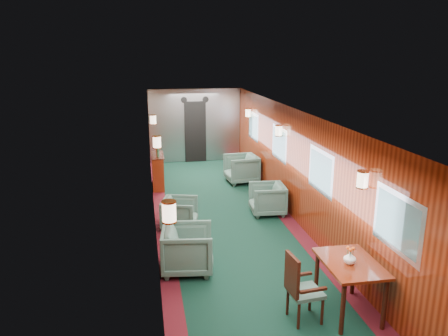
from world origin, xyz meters
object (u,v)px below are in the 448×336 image
(side_chair, at_px, (299,285))
(armchair_right_near, at_px, (267,199))
(credenza, at_px, (158,171))
(armchair_left_near, at_px, (188,249))
(armchair_left_far, at_px, (180,213))
(dining_table, at_px, (350,270))
(armchair_right_far, at_px, (241,169))

(side_chair, distance_m, armchair_right_near, 4.07)
(side_chair, relative_size, credenza, 0.83)
(armchair_left_near, distance_m, armchair_left_far, 1.85)
(dining_table, relative_size, armchair_right_near, 1.38)
(side_chair, bearing_deg, armchair_right_near, 73.87)
(credenza, bearing_deg, armchair_left_near, -86.14)
(armchair_left_near, distance_m, armchair_right_near, 3.08)
(dining_table, bearing_deg, credenza, 111.15)
(side_chair, xyz_separation_m, armchair_left_near, (-1.33, 1.69, -0.15))
(credenza, relative_size, armchair_right_far, 1.38)
(armchair_left_far, bearing_deg, credenza, 22.24)
(armchair_left_near, xyz_separation_m, armchair_left_far, (0.02, 1.85, -0.06))
(armchair_left_near, distance_m, armchair_right_far, 5.20)
(armchair_right_near, height_order, armchair_right_far, armchair_right_far)
(side_chair, distance_m, armchair_left_near, 2.16)
(side_chair, relative_size, armchair_left_far, 1.41)
(credenza, distance_m, armchair_left_far, 2.93)
(credenza, distance_m, armchair_right_near, 3.39)
(side_chair, bearing_deg, armchair_right_far, 77.99)
(dining_table, xyz_separation_m, credenza, (-2.40, 6.39, -0.19))
(armchair_left_far, relative_size, armchair_right_near, 0.92)
(armchair_left_near, relative_size, armchair_right_far, 0.98)
(side_chair, height_order, armchair_left_far, side_chair)
(armchair_left_far, xyz_separation_m, armchair_right_far, (1.97, 2.95, 0.07))
(armchair_left_far, bearing_deg, armchair_right_near, -61.53)
(armchair_left_near, bearing_deg, armchair_right_near, -34.13)
(side_chair, bearing_deg, credenza, 98.14)
(credenza, relative_size, armchair_left_near, 1.40)
(dining_table, height_order, armchair_left_far, dining_table)
(dining_table, bearing_deg, armchair_right_near, 91.27)
(credenza, bearing_deg, dining_table, -69.40)
(armchair_right_near, bearing_deg, side_chair, -6.03)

